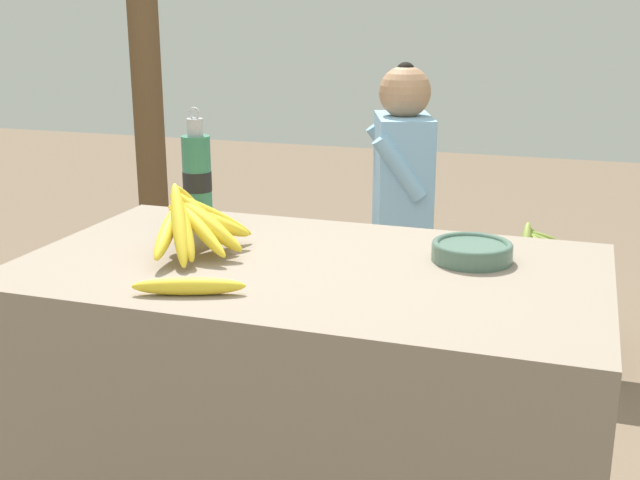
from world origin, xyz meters
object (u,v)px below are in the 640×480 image
Objects in this scene: wooden_bench at (426,265)px; banana_bunch_green at (537,241)px; banana_bunch_ripe at (195,220)px; serving_bowl at (472,250)px; loose_banana_front at (189,286)px; seated_vendor at (391,190)px; water_bottle at (197,179)px; support_post_near at (143,17)px.

banana_bunch_green is (0.41, -0.00, 0.14)m from wooden_bench.
banana_bunch_green is at bearing 64.26° from banana_bunch_ripe.
loose_banana_front is at bearing -141.17° from serving_bowl.
serving_bowl is 1.31m from banana_bunch_green.
banana_bunch_ripe reaches higher than banana_bunch_green.
banana_bunch_ripe is 0.62m from serving_bowl.
seated_vendor is (0.13, 1.36, -0.21)m from banana_bunch_ripe.
seated_vendor reaches higher than water_bottle.
water_bottle is at bearing -107.28° from wooden_bench.
loose_banana_front is (0.11, -0.26, -0.06)m from banana_bunch_ripe.
banana_bunch_ripe is at bearing -100.73° from wooden_bench.
seated_vendor is at bearing -161.70° from wooden_bench.
banana_bunch_green is (0.56, 1.67, -0.31)m from loose_banana_front.
support_post_near reaches higher than serving_bowl.
loose_banana_front is at bearing 70.60° from seated_vendor.
seated_vendor is 3.90× the size of banana_bunch_green.
water_bottle reaches higher than banana_bunch_ripe.
support_post_near reaches higher than banana_bunch_green.
support_post_near is at bearing 172.01° from banana_bunch_green.
support_post_near is (-0.97, 1.44, 0.38)m from water_bottle.
wooden_bench is (-0.34, 1.27, -0.46)m from serving_bowl.
banana_bunch_green is 0.11× the size of support_post_near.
serving_bowl is 1.39m from wooden_bench.
support_post_near is (-1.34, 0.25, 0.93)m from wooden_bench.
serving_bowl is 0.63m from loose_banana_front.
banana_bunch_green is at bearing -0.13° from wooden_bench.
serving_bowl is 0.59× the size of water_bottle.
loose_banana_front is (0.22, -0.48, -0.10)m from water_bottle.
loose_banana_front is at bearing -95.22° from wooden_bench.
wooden_bench is (0.37, 1.19, -0.56)m from water_bottle.
wooden_bench is at bearing -10.35° from support_post_near.
loose_banana_front is at bearing -108.72° from banana_bunch_green.
water_bottle reaches higher than banana_bunch_green.
wooden_bench is at bearing 79.27° from banana_bunch_ripe.
support_post_near reaches higher than water_bottle.
wooden_bench is 1.21× the size of seated_vendor.
seated_vendor is at bearing -13.63° from support_post_near.
loose_banana_front is (-0.49, -0.39, -0.01)m from serving_bowl.
wooden_bench is at bearing 72.72° from water_bottle.
banana_bunch_ripe is 1.63× the size of loose_banana_front.
seated_vendor reaches higher than wooden_bench.
water_bottle is (-0.71, 0.08, 0.10)m from serving_bowl.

